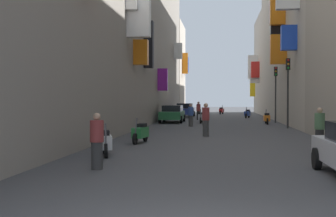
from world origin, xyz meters
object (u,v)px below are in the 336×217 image
Objects in this scene: scooter_red at (221,110)px; scooter_orange at (267,118)px; scooter_white at (105,142)px; traffic_light_far_corner at (288,81)px; pedestrian_far_away at (198,111)px; scooter_green at (140,132)px; scooter_blue at (247,113)px; pedestrian_mid_street at (206,120)px; scooter_silver at (201,117)px; pedestrian_near_right at (191,115)px; pedestrian_crossing at (97,141)px; pedestrian_near_left at (320,129)px; parked_car_green at (172,113)px; traffic_light_near_corner at (276,85)px; parked_car_blue at (185,110)px.

scooter_orange is at bearing -81.04° from scooter_red.
traffic_light_far_corner is (8.31, 14.92, 2.64)m from scooter_white.
traffic_light_far_corner reaches higher than pedestrian_far_away.
scooter_green is 1.07× the size of scooter_blue.
scooter_blue is 1.07× the size of pedestrian_mid_street.
scooter_blue is at bearing 66.37° from scooter_silver.
pedestrian_mid_street is at bearing -98.85° from scooter_blue.
scooter_blue is 1.16× the size of pedestrian_near_right.
traffic_light_far_corner reaches higher than scooter_orange.
scooter_blue is at bearing 96.24° from traffic_light_far_corner.
scooter_blue is 0.40× the size of traffic_light_far_corner.
scooter_blue is (-0.83, 10.48, -0.00)m from scooter_orange.
pedestrian_near_right is at bearing 86.12° from pedestrian_crossing.
scooter_green is 13.40m from traffic_light_far_corner.
scooter_red is 39.02m from pedestrian_near_left.
parked_car_green reaches higher than scooter_blue.
traffic_light_near_corner reaches higher than scooter_orange.
traffic_light_far_corner is (7.76, 17.80, 2.33)m from pedestrian_crossing.
pedestrian_crossing is (-1.84, -23.53, 0.31)m from scooter_silver.
pedestrian_near_left is (1.06, -27.69, 0.34)m from scooter_blue.
scooter_orange is at bearing 69.41° from scooter_white.
scooter_green is 7.47m from pedestrian_near_left.
pedestrian_mid_street reaches higher than scooter_red.
pedestrian_mid_street reaches higher than scooter_orange.
scooter_white is 41.68m from scooter_red.
scooter_red is at bearing 98.96° from scooter_orange.
traffic_light_far_corner is (-0.04, -6.86, 0.03)m from traffic_light_near_corner.
pedestrian_near_left is 12.51m from traffic_light_far_corner.
parked_car_blue is 12.02m from scooter_silver.
traffic_light_far_corner is (8.32, -6.49, 2.36)m from parked_car_green.
scooter_green is (0.44, -17.00, -0.28)m from parked_car_green.
pedestrian_crossing is 0.34× the size of traffic_light_near_corner.
parked_car_green is 2.36× the size of scooter_silver.
scooter_green is at bearing -93.94° from pedestrian_far_away.
scooter_green and scooter_white have the same top height.
pedestrian_near_right reaches higher than pedestrian_crossing.
scooter_blue is at bearing 92.19° from pedestrian_near_left.
parked_car_blue is at bearing 161.95° from scooter_blue.
scooter_silver is at bearing -79.14° from parked_car_blue.
parked_car_green is 20.49m from scooter_red.
scooter_red is (3.61, 37.09, -0.00)m from scooter_green.
pedestrian_far_away reaches higher than pedestrian_near_left.
scooter_silver is 20.79m from scooter_white.
pedestrian_far_away reaches higher than parked_car_blue.
pedestrian_near_right is at bearing -147.31° from scooter_orange.
pedestrian_near_left reaches higher than scooter_orange.
pedestrian_near_right is (1.86, -5.15, 0.04)m from parked_car_green.
scooter_green is 26.66m from scooter_blue.
pedestrian_near_left is at bearing -66.79° from pedestrian_near_right.
traffic_light_near_corner is at bearing 65.48° from scooter_green.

